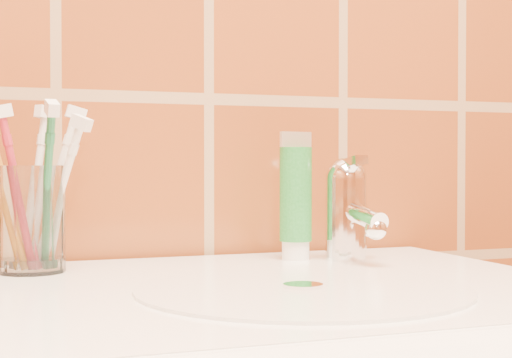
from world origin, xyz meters
name	(u,v)px	position (x,y,z in m)	size (l,w,h in m)	color
glass_tumbler	(32,219)	(-0.22, 1.11, 0.91)	(0.07, 0.07, 0.11)	white
toothpaste_tube	(296,200)	(0.08, 1.12, 0.92)	(0.04, 0.04, 0.15)	white
faucet	(348,205)	(0.14, 1.09, 0.91)	(0.05, 0.11, 0.12)	white
toothbrush_0	(18,191)	(-0.23, 1.10, 0.94)	(0.06, 0.03, 0.18)	#A82437
toothbrush_1	(36,188)	(-0.21, 1.13, 0.94)	(0.05, 0.04, 0.18)	silver
toothbrush_2	(46,190)	(-0.21, 1.08, 0.94)	(0.03, 0.08, 0.18)	#1D6D40
toothbrush_3	(59,195)	(-0.19, 1.10, 0.93)	(0.06, 0.06, 0.17)	white
toothbrush_4	(6,189)	(-0.24, 1.12, 0.94)	(0.06, 0.05, 0.18)	orange
toothbrush_5	(54,189)	(-0.19, 1.12, 0.94)	(0.07, 0.02, 0.18)	silver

